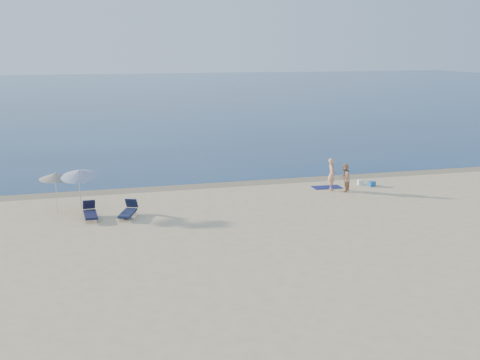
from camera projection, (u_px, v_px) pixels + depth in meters
name	position (u px, v px, depth m)	size (l,w,h in m)	color
ground	(413.00, 313.00, 19.13)	(160.00, 160.00, 0.00)	beige
sea	(127.00, 92.00, 113.19)	(240.00, 160.00, 0.01)	navy
wet_sand_strip	(245.00, 183.00, 37.37)	(240.00, 1.60, 0.00)	#847254
person_left	(332.00, 174.00, 35.35)	(0.70, 0.46, 1.92)	tan
person_right	(345.00, 178.00, 35.02)	(0.81, 0.63, 1.66)	tan
beach_towel	(327.00, 187.00, 36.22)	(1.71, 0.95, 0.03)	#101554
white_bag	(361.00, 182.00, 36.93)	(0.36, 0.31, 0.31)	white
blue_cooler	(372.00, 184.00, 36.52)	(0.43, 0.30, 0.30)	#1F60A8
umbrella_near	(79.00, 174.00, 30.20)	(2.24, 2.26, 2.43)	silver
umbrella_far	(55.00, 176.00, 30.40)	(1.62, 1.64, 2.16)	silver
lounger_left	(90.00, 213.00, 29.58)	(0.68, 1.86, 0.81)	#121433
lounger_right	(128.00, 211.00, 29.89)	(1.17, 1.90, 0.80)	#161F3C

